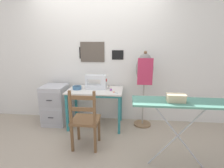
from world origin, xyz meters
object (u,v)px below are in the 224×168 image
object	(u,v)px
storage_box	(176,98)
thread_spool_near_machine	(109,87)
thread_spool_mid_table	(111,89)
filing_cabinet	(55,105)
fabric_bowl	(77,88)
wooden_chair	(85,120)
ironing_board	(181,105)
dress_form	(144,74)
scissors	(115,92)
sewing_machine	(97,82)

from	to	relation	value
storage_box	thread_spool_near_machine	bearing A→B (deg)	129.89
thread_spool_mid_table	filing_cabinet	world-z (taller)	same
fabric_bowl	wooden_chair	xyz separation A→B (m)	(0.32, -0.69, -0.31)
filing_cabinet	ironing_board	size ratio (longest dim) A/B	0.66
thread_spool_near_machine	dress_form	xyz separation A→B (m)	(0.65, 0.02, 0.27)
thread_spool_near_machine	filing_cabinet	bearing A→B (deg)	-176.50
thread_spool_mid_table	dress_form	world-z (taller)	dress_form
thread_spool_near_machine	ironing_board	size ratio (longest dim) A/B	0.04
scissors	wooden_chair	xyz separation A→B (m)	(-0.39, -0.55, -0.28)
sewing_machine	storage_box	distance (m)	1.56
thread_spool_near_machine	thread_spool_mid_table	bearing A→B (deg)	-68.58
fabric_bowl	thread_spool_near_machine	xyz separation A→B (m)	(0.58, 0.11, -0.01)
ironing_board	storage_box	distance (m)	0.12
thread_spool_near_machine	ironing_board	world-z (taller)	ironing_board
scissors	thread_spool_near_machine	xyz separation A→B (m)	(-0.13, 0.25, 0.02)
storage_box	scissors	bearing A→B (deg)	132.87
sewing_machine	dress_form	distance (m)	0.88
wooden_chair	dress_form	xyz separation A→B (m)	(0.91, 0.81, 0.57)
filing_cabinet	ironing_board	world-z (taller)	ironing_board
ironing_board	fabric_bowl	bearing A→B (deg)	148.00
fabric_bowl	ironing_board	xyz separation A→B (m)	(1.57, -0.98, 0.09)
sewing_machine	ironing_board	bearing A→B (deg)	-40.76
fabric_bowl	dress_form	bearing A→B (deg)	5.81
ironing_board	storage_box	bearing A→B (deg)	-166.27
thread_spool_mid_table	storage_box	world-z (taller)	storage_box
sewing_machine	ironing_board	distance (m)	1.60
storage_box	dress_form	bearing A→B (deg)	103.98
thread_spool_near_machine	wooden_chair	world-z (taller)	wooden_chair
filing_cabinet	fabric_bowl	bearing A→B (deg)	-5.62
thread_spool_mid_table	ironing_board	xyz separation A→B (m)	(0.94, -0.95, 0.10)
thread_spool_near_machine	storage_box	bearing A→B (deg)	-50.11
fabric_bowl	storage_box	size ratio (longest dim) A/B	0.75
fabric_bowl	thread_spool_mid_table	bearing A→B (deg)	-2.95
sewing_machine	ironing_board	size ratio (longest dim) A/B	0.34
dress_form	ironing_board	world-z (taller)	dress_form
sewing_machine	thread_spool_mid_table	world-z (taller)	sewing_machine
scissors	storage_box	bearing A→B (deg)	-47.13
thread_spool_near_machine	dress_form	size ratio (longest dim) A/B	0.03
fabric_bowl	thread_spool_mid_table	distance (m)	0.63
thread_spool_mid_table	ironing_board	bearing A→B (deg)	-45.30
sewing_machine	thread_spool_near_machine	size ratio (longest dim) A/B	9.21
wooden_chair	dress_form	size ratio (longest dim) A/B	0.66
dress_form	ironing_board	bearing A→B (deg)	-72.51
filing_cabinet	wooden_chair	bearing A→B (deg)	-43.24
fabric_bowl	wooden_chair	size ratio (longest dim) A/B	0.17
scissors	storage_box	xyz separation A→B (m)	(0.79, -0.86, 0.21)
wooden_chair	ironing_board	xyz separation A→B (m)	(1.26, -0.29, 0.40)
scissors	thread_spool_mid_table	bearing A→B (deg)	124.72
sewing_machine	filing_cabinet	bearing A→B (deg)	-178.99
scissors	thread_spool_mid_table	size ratio (longest dim) A/B	2.37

